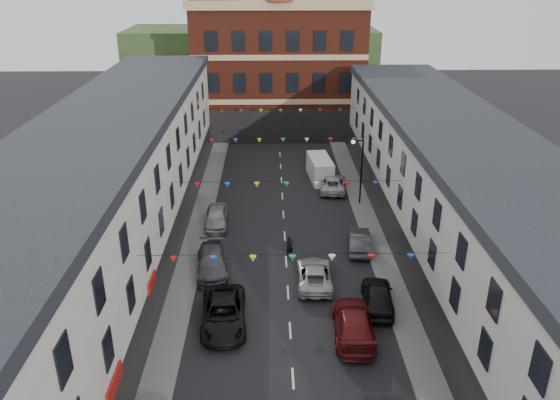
{
  "coord_description": "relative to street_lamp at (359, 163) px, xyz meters",
  "views": [
    {
      "loc": [
        -1.09,
        -30.1,
        19.68
      ],
      "look_at": [
        -0.39,
        6.93,
        3.56
      ],
      "focal_mm": 35.0,
      "sensor_mm": 36.0,
      "label": 1
    }
  ],
  "objects": [
    {
      "name": "pavement_right",
      "position": [
        0.35,
        -12.0,
        -3.83
      ],
      "size": [
        1.8,
        64.0,
        0.15
      ],
      "primitive_type": "cube",
      "color": "#605E5B",
      "rests_on": "ground"
    },
    {
      "name": "distant_hill",
      "position": [
        -10.55,
        48.0,
        1.1
      ],
      "size": [
        40.0,
        14.0,
        10.0
      ],
      "primitive_type": "cube",
      "color": "#2C4520",
      "rests_on": "ground"
    },
    {
      "name": "moving_car",
      "position": [
        -4.75,
        -12.91,
        -3.21
      ],
      "size": [
        2.45,
        5.06,
        1.39
      ],
      "primitive_type": "imported",
      "rotation": [
        0.0,
        0.0,
        3.11
      ],
      "color": "#ACAEB3",
      "rests_on": "ground"
    },
    {
      "name": "car_left_e",
      "position": [
        -12.05,
        -4.02,
        -3.15
      ],
      "size": [
        1.97,
        4.52,
        1.52
      ],
      "primitive_type": "imported",
      "rotation": [
        0.0,
        0.0,
        0.04
      ],
      "color": "gray",
      "rests_on": "ground"
    },
    {
      "name": "car_left_d",
      "position": [
        -11.71,
        -11.25,
        -3.16
      ],
      "size": [
        2.56,
        5.28,
        1.48
      ],
      "primitive_type": "imported",
      "rotation": [
        0.0,
        0.0,
        0.1
      ],
      "color": "#46474E",
      "rests_on": "ground"
    },
    {
      "name": "ground",
      "position": [
        -6.55,
        -14.0,
        -3.9
      ],
      "size": [
        160.0,
        160.0,
        0.0
      ],
      "primitive_type": "plane",
      "color": "black",
      "rests_on": "ground"
    },
    {
      "name": "pavement_left",
      "position": [
        -13.45,
        -12.0,
        -3.83
      ],
      "size": [
        1.8,
        64.0,
        0.15
      ],
      "primitive_type": "cube",
      "color": "#605E5B",
      "rests_on": "ground"
    },
    {
      "name": "terrace_left",
      "position": [
        -18.33,
        -13.0,
        1.44
      ],
      "size": [
        8.4,
        56.0,
        10.7
      ],
      "color": "beige",
      "rests_on": "ground"
    },
    {
      "name": "car_right_f",
      "position": [
        -1.77,
        3.36,
        -3.21
      ],
      "size": [
        2.8,
        5.19,
        1.38
      ],
      "primitive_type": "imported",
      "rotation": [
        0.0,
        0.0,
        3.04
      ],
      "color": "silver",
      "rests_on": "ground"
    },
    {
      "name": "car_right_e",
      "position": [
        -1.05,
        -8.26,
        -3.19
      ],
      "size": [
        2.04,
        4.52,
        1.44
      ],
      "primitive_type": "imported",
      "rotation": [
        0.0,
        0.0,
        3.02
      ],
      "color": "#424548",
      "rests_on": "ground"
    },
    {
      "name": "street_lamp",
      "position": [
        0.0,
        0.0,
        0.0
      ],
      "size": [
        1.1,
        0.36,
        6.0
      ],
      "color": "black",
      "rests_on": "ground"
    },
    {
      "name": "terrace_right",
      "position": [
        5.23,
        -13.0,
        0.95
      ],
      "size": [
        8.4,
        56.0,
        9.7
      ],
      "color": "#B8B6AC",
      "rests_on": "ground"
    },
    {
      "name": "pedestrian",
      "position": [
        -6.28,
        -9.29,
        -3.09
      ],
      "size": [
        0.71,
        0.61,
        1.64
      ],
      "primitive_type": "imported",
      "rotation": [
        0.0,
        0.0,
        0.43
      ],
      "color": "black",
      "rests_on": "ground"
    },
    {
      "name": "car_right_c",
      "position": [
        -2.95,
        -18.46,
        -3.09
      ],
      "size": [
        2.57,
        5.73,
        1.63
      ],
      "primitive_type": "imported",
      "rotation": [
        0.0,
        0.0,
        3.09
      ],
      "color": "maroon",
      "rests_on": "ground"
    },
    {
      "name": "car_left_c",
      "position": [
        -10.45,
        -17.34,
        -3.12
      ],
      "size": [
        2.91,
        5.76,
        1.56
      ],
      "primitive_type": "imported",
      "rotation": [
        0.0,
        0.0,
        0.06
      ],
      "color": "black",
      "rests_on": "ground"
    },
    {
      "name": "civic_building",
      "position": [
        -6.55,
        23.95,
        4.23
      ],
      "size": [
        20.6,
        13.3,
        18.5
      ],
      "color": "maroon",
      "rests_on": "ground"
    },
    {
      "name": "car_right_d",
      "position": [
        -1.05,
        -15.71,
        -3.12
      ],
      "size": [
        2.33,
        4.78,
        1.57
      ],
      "primitive_type": "imported",
      "rotation": [
        0.0,
        0.0,
        3.04
      ],
      "color": "black",
      "rests_on": "ground"
    },
    {
      "name": "white_van",
      "position": [
        -2.75,
        6.21,
        -2.8
      ],
      "size": [
        2.41,
        5.17,
        2.21
      ],
      "primitive_type": "cube",
      "rotation": [
        0.0,
        0.0,
        0.1
      ],
      "color": "white",
      "rests_on": "ground"
    },
    {
      "name": "clock_tower",
      "position": [
        -14.05,
        21.0,
        11.03
      ],
      "size": [
        5.6,
        5.6,
        30.0
      ],
      "color": "maroon",
      "rests_on": "ground"
    }
  ]
}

